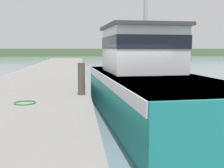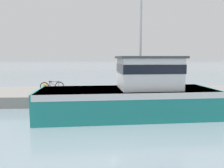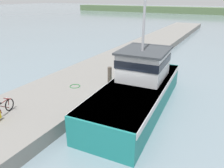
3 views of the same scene
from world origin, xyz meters
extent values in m
plane|color=gray|center=(0.00, 0.00, 0.00)|extent=(320.00, 320.00, 0.00)
cube|color=gray|center=(-3.95, 0.00, 0.36)|extent=(5.17, 80.00, 0.71)
cube|color=teal|center=(0.63, -0.43, 0.76)|extent=(3.68, 9.56, 1.51)
cone|color=teal|center=(0.28, 5.09, 0.76)|extent=(1.54, 1.78, 1.44)
cube|color=silver|center=(0.63, -0.43, 1.36)|extent=(3.73, 9.37, 0.30)
cube|color=silver|center=(0.56, 0.74, 2.32)|extent=(2.67, 3.22, 1.63)
cube|color=black|center=(0.56, 0.74, 2.61)|extent=(2.72, 3.28, 0.46)
cube|color=#3D4247|center=(0.56, 0.74, 3.20)|extent=(2.88, 3.48, 0.12)
torus|color=black|center=(-4.10, -6.07, 1.03)|extent=(0.23, 0.63, 0.64)
torus|color=black|center=(-4.39, -5.02, 1.03)|extent=(0.23, 0.63, 0.64)
cylinder|color=maroon|center=(-4.14, -5.90, 0.96)|extent=(0.13, 0.37, 0.18)
cylinder|color=maroon|center=(-4.21, -5.68, 1.13)|extent=(0.07, 0.15, 0.49)
cylinder|color=maroon|center=(-4.16, -5.85, 1.20)|extent=(0.17, 0.48, 0.36)
cylinder|color=maroon|center=(-4.28, -5.40, 1.12)|extent=(0.22, 0.68, 0.49)
cylinder|color=maroon|center=(-4.30, -5.35, 1.36)|extent=(0.19, 0.55, 0.05)
cylinder|color=maroon|center=(-4.38, -5.05, 1.19)|extent=(0.06, 0.11, 0.33)
cylinder|color=maroon|center=(-4.37, -5.08, 1.40)|extent=(0.43, 0.16, 0.04)
cube|color=black|center=(-4.21, -5.65, 1.40)|extent=(0.16, 0.26, 0.05)
cube|color=gold|center=(-4.24, -6.06, 1.00)|extent=(0.20, 0.34, 0.35)
cube|color=gold|center=(-3.97, -5.99, 1.00)|extent=(0.20, 0.34, 0.35)
cylinder|color=#51473D|center=(-1.69, 0.55, 1.30)|extent=(0.26, 0.26, 1.17)
torus|color=#197A2D|center=(-3.45, -0.89, 0.73)|extent=(0.67, 0.67, 0.04)
cylinder|color=silver|center=(-5.42, -4.42, 0.83)|extent=(0.07, 0.07, 0.24)
camera|label=1|loc=(-1.77, -9.65, 2.39)|focal=45.00mm
camera|label=2|loc=(12.19, -1.69, 3.20)|focal=35.00mm
camera|label=3|loc=(4.87, -11.17, 6.12)|focal=35.00mm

